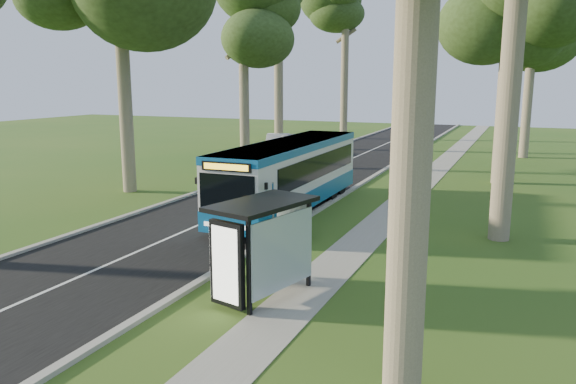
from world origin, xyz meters
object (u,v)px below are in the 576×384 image
car_silver (278,144)px  bus (290,175)px  bus_shelter (261,234)px  bus_stop_sign (273,205)px  litter_bin (304,225)px  car_white (285,144)px

car_silver → bus: bearing=-83.7°
bus → bus_shelter: 10.39m
bus_stop_sign → car_silver: (-9.74, 22.12, -0.60)m
litter_bin → bus_stop_sign: bearing=-124.7°
litter_bin → car_silver: car_silver is taller
car_silver → bus_stop_sign: bearing=-85.7°
bus_stop_sign → car_white: bus_stop_sign is taller
car_white → car_silver: size_ratio=1.01×
bus → bus_shelter: size_ratio=3.50×
bus → car_silver: size_ratio=2.37×
bus_stop_sign → car_white: bearing=92.7°
bus → car_silver: (-8.25, 17.06, -0.77)m
car_silver → bus_shelter: bearing=-86.2°
bus → bus_stop_sign: bus is taller
bus_stop_sign → litter_bin: (0.74, 1.07, -0.88)m
car_silver → litter_bin: bearing=-83.0°
litter_bin → car_white: bearing=115.1°
bus → car_white: bearing=113.7°
bus_shelter → litter_bin: bus_shelter is taller
bus → litter_bin: bearing=-61.2°
bus_stop_sign → car_silver: size_ratio=0.46×
bus → bus_stop_sign: bearing=-73.9°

